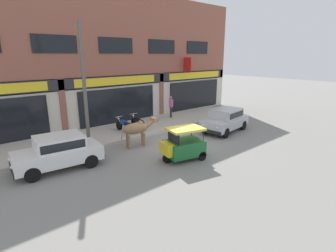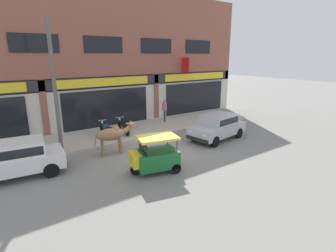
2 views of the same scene
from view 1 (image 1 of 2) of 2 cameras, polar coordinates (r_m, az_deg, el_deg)
name	(u,v)px [view 1 (image 1 of 2)]	position (r m, az deg, el deg)	size (l,w,h in m)	color
ground_plane	(176,145)	(14.35, 1.82, -4.09)	(90.00, 90.00, 0.00)	gray
sidewalk	(135,128)	(17.38, -7.30, -0.47)	(19.00, 3.71, 0.16)	#B7AFA3
shop_building	(115,63)	(18.55, -11.47, 13.33)	(23.00, 1.40, 8.90)	#8E5142
cow	(137,128)	(13.88, -6.73, -0.51)	(2.13, 0.81, 1.61)	#936B47
car_0	(225,119)	(17.02, 12.38, 1.51)	(3.76, 2.07, 1.46)	black
car_1	(59,150)	(12.12, -22.70, -4.93)	(3.72, 1.93, 1.46)	black
auto_rickshaw	(183,146)	(12.17, 3.25, -4.40)	(2.13, 1.51, 1.52)	black
motorcycle_0	(125,126)	(16.25, -9.36, 0.05)	(0.52, 1.81, 0.88)	black
motorcycle_1	(138,123)	(16.89, -6.53, 0.74)	(0.54, 1.81, 0.88)	black
pedestrian	(171,104)	(19.71, 0.64, 4.70)	(0.32, 0.46, 1.60)	#2D2D33
utility_pole	(84,87)	(13.61, -17.74, 8.15)	(0.18, 0.18, 6.15)	#595651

